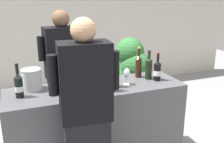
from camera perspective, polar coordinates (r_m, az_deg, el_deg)
wall_back at (r=5.05m, az=-12.80°, el=11.12°), size 8.00×0.10×2.80m
counter at (r=2.85m, az=-3.28°, el=-12.45°), size 1.86×0.58×0.95m
wine_bottle_0 at (r=2.71m, az=-5.61°, el=-0.27°), size 0.07×0.07×0.33m
wine_bottle_1 at (r=2.89m, az=8.26°, el=0.89°), size 0.08×0.08×0.33m
wine_bottle_2 at (r=2.69m, az=-9.97°, el=-0.62°), size 0.07×0.07×0.32m
wine_bottle_3 at (r=2.51m, az=-20.24°, el=-2.96°), size 0.08×0.08×0.32m
wine_bottle_4 at (r=2.46m, az=-11.80°, el=-2.43°), size 0.07×0.07×0.32m
wine_bottle_5 at (r=2.86m, az=10.17°, el=0.19°), size 0.08×0.08×0.32m
wine_bottle_6 at (r=2.61m, az=0.81°, el=-1.05°), size 0.08×0.08×0.33m
wine_bottle_7 at (r=2.94m, az=6.01°, el=1.35°), size 0.07×0.07×0.35m
wine_bottle_8 at (r=2.50m, az=-0.19°, el=-1.64°), size 0.08×0.08×0.34m
wine_bottle_9 at (r=2.77m, az=-3.22°, el=-0.06°), size 0.08×0.08×0.32m
wine_glass at (r=2.69m, az=3.35°, el=-0.59°), size 0.08×0.08×0.18m
ice_bucket at (r=2.66m, az=-17.63°, el=-1.68°), size 0.20×0.20×0.22m
person_server at (r=3.20m, az=-10.68°, el=-2.32°), size 0.58×0.28×1.71m
person_guest at (r=2.15m, az=-5.80°, el=-11.78°), size 0.56×0.27×1.72m
potted_shrub at (r=3.85m, az=4.92°, el=-0.33°), size 0.57×0.55×1.27m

